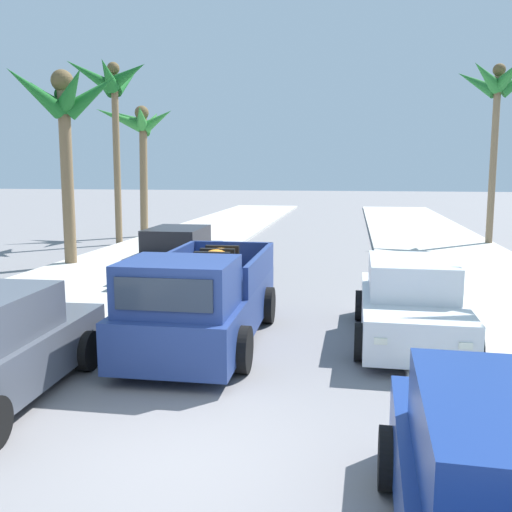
% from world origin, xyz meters
% --- Properties ---
extents(ground_plane, '(160.00, 160.00, 0.00)m').
position_xyz_m(ground_plane, '(0.00, 0.00, 0.00)').
color(ground_plane, slate).
extents(sidewalk_left, '(5.12, 60.00, 0.12)m').
position_xyz_m(sidewalk_left, '(-5.31, 12.00, 0.06)').
color(sidewalk_left, beige).
rests_on(sidewalk_left, ground).
extents(sidewalk_right, '(5.12, 60.00, 0.12)m').
position_xyz_m(sidewalk_right, '(5.31, 12.00, 0.06)').
color(sidewalk_right, beige).
rests_on(sidewalk_right, ground).
extents(curb_left, '(0.16, 60.00, 0.10)m').
position_xyz_m(curb_left, '(-4.15, 12.00, 0.05)').
color(curb_left, silver).
rests_on(curb_left, ground).
extents(curb_right, '(0.16, 60.00, 0.10)m').
position_xyz_m(curb_right, '(4.15, 12.00, 0.05)').
color(curb_right, silver).
rests_on(curb_right, ground).
extents(pickup_truck, '(2.27, 5.23, 1.80)m').
position_xyz_m(pickup_truck, '(-0.80, 4.13, 0.81)').
color(pickup_truck, navy).
rests_on(pickup_truck, ground).
extents(car_left_near, '(2.07, 4.28, 1.54)m').
position_xyz_m(car_left_near, '(-3.11, 9.84, 0.71)').
color(car_left_near, black).
rests_on(car_left_near, ground).
extents(car_right_mid, '(2.06, 4.28, 1.54)m').
position_xyz_m(car_right_mid, '(2.97, 4.97, 0.71)').
color(car_right_mid, silver).
rests_on(car_right_mid, ground).
extents(palm_tree_left_fore, '(3.44, 3.89, 7.57)m').
position_xyz_m(palm_tree_left_fore, '(7.61, 19.22, 6.39)').
color(palm_tree_left_fore, '#846B4C').
rests_on(palm_tree_left_fore, ground).
extents(palm_tree_right_mid, '(3.34, 3.64, 7.67)m').
position_xyz_m(palm_tree_right_mid, '(-8.13, 16.90, 6.43)').
color(palm_tree_right_mid, brown).
rests_on(palm_tree_right_mid, ground).
extents(palm_tree_left_back, '(3.58, 3.23, 6.20)m').
position_xyz_m(palm_tree_left_back, '(-8.14, 19.89, 5.03)').
color(palm_tree_left_back, brown).
rests_on(palm_tree_left_back, ground).
extents(palm_tree_right_back, '(3.64, 3.63, 6.35)m').
position_xyz_m(palm_tree_right_back, '(-7.33, 11.38, 5.17)').
color(palm_tree_right_back, brown).
rests_on(palm_tree_right_back, ground).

